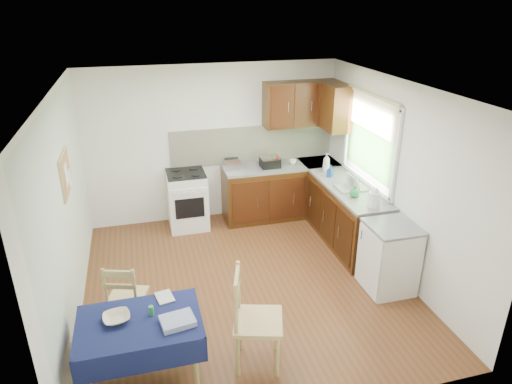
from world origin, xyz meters
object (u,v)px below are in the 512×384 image
object	(u,v)px
dish_rack	(352,187)
sandwich_press	(270,162)
kettle	(374,198)
toaster	(231,164)
dining_table	(140,330)
chair_near	(253,316)
chair_far	(126,295)

from	to	relation	value
dish_rack	sandwich_press	bearing A→B (deg)	107.60
kettle	dish_rack	bearing A→B (deg)	90.46
toaster	sandwich_press	distance (m)	0.62
toaster	kettle	bearing A→B (deg)	-60.26
toaster	kettle	xyz separation A→B (m)	(1.50, -1.82, 0.03)
dish_rack	kettle	distance (m)	0.63
dish_rack	kettle	world-z (taller)	kettle
toaster	dining_table	bearing A→B (deg)	-126.15
chair_near	sandwich_press	size ratio (longest dim) A/B	3.54
chair_far	sandwich_press	world-z (taller)	sandwich_press
dish_rack	dining_table	bearing A→B (deg)	-167.42
chair_far	dish_rack	bearing A→B (deg)	-142.01
dining_table	chair_far	xyz separation A→B (m)	(-0.14, 0.76, -0.12)
dining_table	chair_far	distance (m)	0.78
chair_far	toaster	bearing A→B (deg)	-107.42
dining_table	chair_near	size ratio (longest dim) A/B	1.07
chair_far	kettle	world-z (taller)	kettle
dining_table	sandwich_press	xyz separation A→B (m)	(2.16, 3.05, 0.41)
sandwich_press	kettle	distance (m)	1.98
sandwich_press	dish_rack	world-z (taller)	dish_rack
dining_table	kettle	distance (m)	3.32
toaster	sandwich_press	bearing A→B (deg)	-13.66
toaster	kettle	world-z (taller)	kettle
toaster	kettle	distance (m)	2.36
chair_far	chair_near	xyz separation A→B (m)	(1.20, -0.82, 0.10)
toaster	dish_rack	size ratio (longest dim) A/B	0.60
dining_table	chair_near	distance (m)	1.06
chair_near	toaster	bearing A→B (deg)	7.67
dish_rack	kettle	size ratio (longest dim) A/B	1.64
chair_near	toaster	world-z (taller)	toaster
chair_far	sandwich_press	bearing A→B (deg)	-116.79
sandwich_press	kettle	world-z (taller)	kettle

